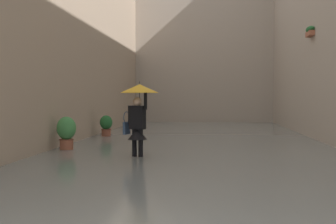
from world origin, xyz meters
The scene contains 7 objects.
ground_plane centered at (0.00, -12.01, 0.00)m, with size 60.06×60.06×0.00m, color gray.
flood_water centered at (0.00, -12.01, 0.05)m, with size 9.09×30.02×0.10m, color slate.
building_facade_right centered at (5.05, -12.01, 4.26)m, with size 2.04×28.02×8.53m.
building_facade_far centered at (0.00, -24.92, 4.73)m, with size 11.89×1.80×9.47m, color #A89989.
person_wading centered at (1.41, -8.45, 1.40)m, with size 0.98×0.98×2.02m.
potted_plant_mid_right centered at (3.74, -9.78, 0.60)m, with size 0.56×0.56×1.06m.
potted_plant_near_right centered at (3.63, -14.21, 0.51)m, with size 0.49×0.49×0.91m.
Camera 1 is at (-0.41, 2.59, 1.62)m, focal length 47.02 mm.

